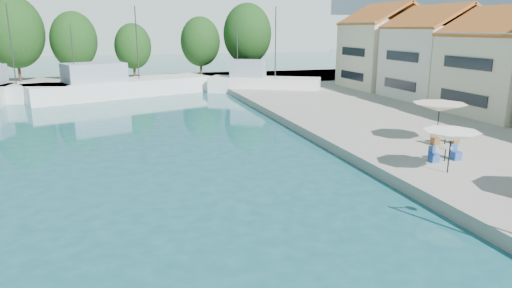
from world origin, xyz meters
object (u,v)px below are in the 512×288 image
object	(u,v)px
trawler_02	(0,91)
trawler_03	(118,87)
trawler_04	(261,83)
umbrella_white	(451,136)
umbrella_cream	(440,107)

from	to	relation	value
trawler_02	trawler_03	world-z (taller)	same
trawler_02	trawler_04	xyz separation A→B (m)	(27.97, -1.30, 0.00)
umbrella_white	trawler_03	bearing A→B (deg)	112.85
trawler_03	umbrella_white	xyz separation A→B (m)	(15.00, -35.59, 1.37)
trawler_02	umbrella_white	size ratio (longest dim) A/B	5.61
trawler_03	umbrella_white	world-z (taller)	trawler_03
trawler_02	trawler_03	bearing A→B (deg)	18.49
trawler_04	umbrella_white	distance (m)	33.84
umbrella_cream	trawler_04	bearing A→B (deg)	94.58
trawler_03	umbrella_cream	xyz separation A→B (m)	(18.51, -30.25, 1.70)
trawler_04	umbrella_white	bearing A→B (deg)	-63.49
umbrella_white	umbrella_cream	bearing A→B (deg)	56.64
umbrella_white	umbrella_cream	xyz separation A→B (m)	(3.52, 5.34, 0.33)
trawler_02	trawler_03	xyz separation A→B (m)	(11.74, 0.49, -0.00)
trawler_02	trawler_04	distance (m)	28.01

